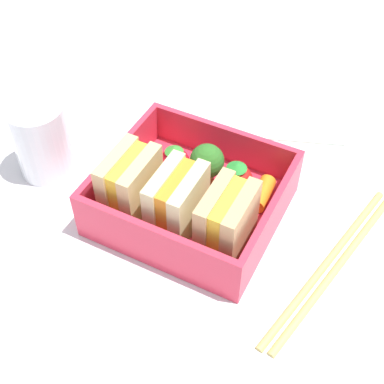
{
  "coord_description": "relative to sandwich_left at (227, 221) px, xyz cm",
  "views": [
    {
      "loc": [
        -14.99,
        29.29,
        38.46
      ],
      "look_at": [
        0.0,
        0.0,
        2.7
      ],
      "focal_mm": 50.0,
      "sensor_mm": 36.0,
      "label": 1
    }
  ],
  "objects": [
    {
      "name": "folded_napkin",
      "position": [
        2.19,
        -21.46,
        -4.03
      ],
      "size": [
        15.64,
        14.87,
        0.4
      ],
      "primitive_type": "cube",
      "rotation": [
        0.0,
        0.0,
        0.35
      ],
      "color": "silver",
      "rests_on": "ground_plane"
    },
    {
      "name": "sandwich_center",
      "position": [
        9.37,
        0.0,
        0.0
      ],
      "size": [
        3.57,
        5.69,
        6.06
      ],
      "color": "#D9B77A",
      "rests_on": "bento_tray"
    },
    {
      "name": "sandwich_center_left",
      "position": [
        4.69,
        0.0,
        0.0
      ],
      "size": [
        3.57,
        5.69,
        6.06
      ],
      "color": "beige",
      "rests_on": "bento_tray"
    },
    {
      "name": "sandwich_left",
      "position": [
        0.0,
        0.0,
        0.0
      ],
      "size": [
        3.57,
        5.69,
        6.06
      ],
      "color": "tan",
      "rests_on": "bento_tray"
    },
    {
      "name": "broccoli_floret",
      "position": [
        4.46,
        -5.89,
        -0.37
      ],
      "size": [
        3.26,
        3.26,
        4.44
      ],
      "color": "#97D05E",
      "rests_on": "bento_tray"
    },
    {
      "name": "drinking_glass",
      "position": [
        20.23,
        -1.33,
        -0.33
      ],
      "size": [
        5.42,
        5.42,
        7.81
      ],
      "primitive_type": "cylinder",
      "color": "white",
      "rests_on": "ground_plane"
    },
    {
      "name": "bento_tray",
      "position": [
        4.69,
        -2.84,
        -3.63
      ],
      "size": [
        15.86,
        14.44,
        1.2
      ],
      "primitive_type": "cube",
      "color": "#D83048",
      "rests_on": "ground_plane"
    },
    {
      "name": "ground_plane",
      "position": [
        4.69,
        -2.84,
        -5.23
      ],
      "size": [
        120.0,
        120.0,
        2.0
      ],
      "primitive_type": "cube",
      "color": "silver"
    },
    {
      "name": "chopstick_pair",
      "position": [
        -8.96,
        -2.54,
        -3.88
      ],
      "size": [
        6.03,
        20.85,
        0.7
      ],
      "color": "tan",
      "rests_on": "ground_plane"
    },
    {
      "name": "carrot_stick_far_left",
      "position": [
        -0.9,
        -6.24,
        -2.25
      ],
      "size": [
        1.78,
        3.72,
        1.55
      ],
      "primitive_type": "cylinder",
      "rotation": [
        1.57,
        0.0,
        3.21
      ],
      "color": "orange",
      "rests_on": "bento_tray"
    },
    {
      "name": "strawberry_far_left",
      "position": [
        1.72,
        -5.96,
        -1.33
      ],
      "size": [
        3.16,
        3.16,
        3.76
      ],
      "color": "red",
      "rests_on": "bento_tray"
    },
    {
      "name": "bento_rim",
      "position": [
        4.69,
        -2.84,
        -1.06
      ],
      "size": [
        15.86,
        14.44,
        3.94
      ],
      "color": "#D83048",
      "rests_on": "bento_tray"
    },
    {
      "name": "strawberry_left",
      "position": [
        7.9,
        -5.44,
        -1.41
      ],
      "size": [
        3.0,
        3.0,
        3.6
      ],
      "color": "red",
      "rests_on": "bento_tray"
    },
    {
      "name": "carrot_stick_left",
      "position": [
        9.95,
        -5.56,
        -2.52
      ],
      "size": [
        3.24,
        3.78,
        1.02
      ],
      "primitive_type": "cylinder",
      "rotation": [
        1.57,
        0.0,
        5.63
      ],
      "color": "orange",
      "rests_on": "bento_tray"
    }
  ]
}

